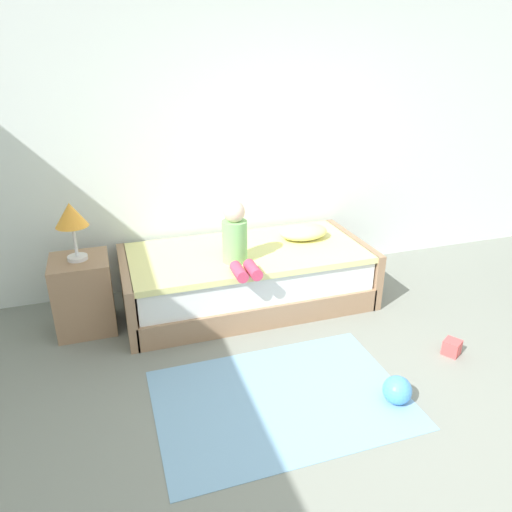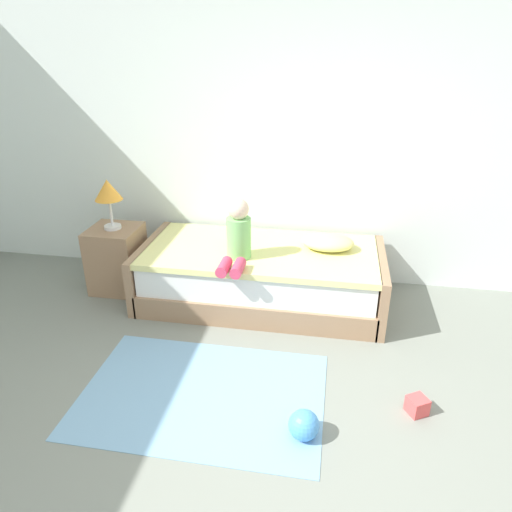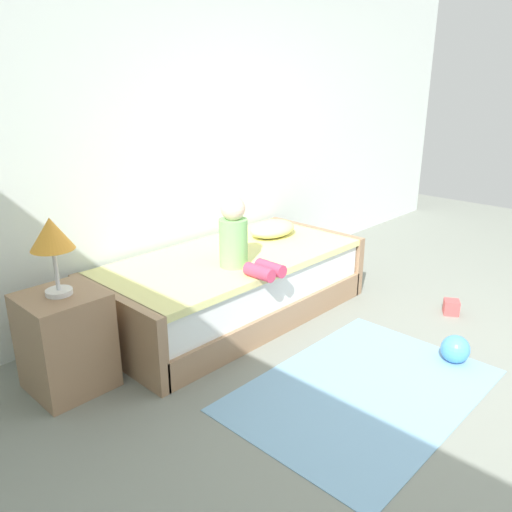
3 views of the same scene
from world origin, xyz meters
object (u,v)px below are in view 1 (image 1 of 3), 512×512
object	(u,v)px
toy_ball	(397,390)
toy_block	(452,347)
nightstand	(84,294)
table_lamp	(71,218)
pillow	(303,232)
child_figure	(236,239)
bed	(247,277)

from	to	relation	value
toy_ball	toy_block	bearing A→B (deg)	25.29
nightstand	table_lamp	distance (m)	0.64
table_lamp	pillow	size ratio (longest dim) A/B	1.02
table_lamp	nightstand	bearing A→B (deg)	0.00
nightstand	toy_block	distance (m)	2.84
child_figure	toy_ball	bearing A→B (deg)	-63.26
pillow	toy_ball	bearing A→B (deg)	-91.82
bed	child_figure	world-z (taller)	child_figure
child_figure	pillow	xyz separation A→B (m)	(0.72, 0.33, -0.14)
table_lamp	bed	bearing A→B (deg)	-0.17
nightstand	toy_block	xyz separation A→B (m)	(2.55, -1.23, -0.24)
nightstand	child_figure	world-z (taller)	child_figure
nightstand	toy_block	bearing A→B (deg)	-25.80
bed	table_lamp	world-z (taller)	table_lamp
table_lamp	toy_block	world-z (taller)	table_lamp
pillow	nightstand	bearing A→B (deg)	-177.13
toy_ball	toy_block	distance (m)	0.76
nightstand	toy_ball	world-z (taller)	nightstand
child_figure	toy_block	xyz separation A→B (m)	(1.35, -1.00, -0.65)
bed	pillow	bearing A→B (deg)	10.04
bed	child_figure	bearing A→B (deg)	-124.21
toy_ball	toy_block	xyz separation A→B (m)	(0.69, 0.32, -0.04)
child_figure	bed	bearing A→B (deg)	55.79
table_lamp	pillow	distance (m)	1.95
nightstand	pillow	world-z (taller)	pillow
nightstand	toy_ball	size ratio (longest dim) A/B	3.26
bed	toy_block	size ratio (longest dim) A/B	18.69
table_lamp	toy_ball	distance (m)	2.57
child_figure	toy_block	size ratio (longest dim) A/B	4.52
bed	toy_ball	size ratio (longest dim) A/B	11.46
table_lamp	pillow	xyz separation A→B (m)	(1.91, 0.10, -0.37)
child_figure	toy_block	distance (m)	1.80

